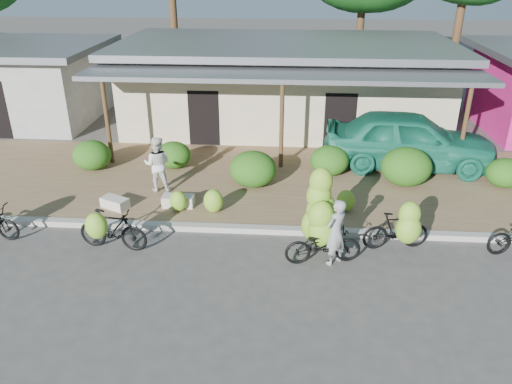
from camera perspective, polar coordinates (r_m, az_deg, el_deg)
ground at (r=10.96m, az=1.97°, el=-9.89°), size 100.00×100.00×0.00m
sidewalk at (r=15.29m, az=2.72°, el=1.14°), size 60.00×6.00×0.12m
curb at (r=12.61m, az=2.34°, el=-4.37°), size 60.00×0.25×0.15m
shop_main at (r=20.41m, az=3.30°, el=12.27°), size 13.00×8.50×3.35m
shop_grey at (r=23.38m, az=-25.37°, el=11.35°), size 7.00×6.00×3.15m
hedge_0 at (r=16.74m, az=-18.26°, el=4.02°), size 1.22×1.10×0.95m
hedge_1 at (r=16.25m, az=-9.40°, el=4.20°), size 1.11×1.00×0.87m
hedge_2 at (r=14.67m, az=-0.35°, el=2.63°), size 1.38×1.24×1.08m
hedge_3 at (r=15.66m, az=8.40°, el=3.58°), size 1.20×1.08×0.94m
hedge_4 at (r=15.39m, az=16.79°, el=2.78°), size 1.49×1.34×1.16m
hedge_5 at (r=16.39m, az=26.60°, el=1.95°), size 1.11×1.00×0.87m
bike_left at (r=12.11m, az=-16.30°, el=-4.10°), size 1.75×1.21×1.28m
bike_center at (r=11.41m, az=7.45°, el=-3.80°), size 1.81×1.30×2.10m
bike_right at (r=11.99m, az=16.11°, el=-4.01°), size 1.64×1.23×1.53m
loose_banana_a at (r=13.46m, az=-8.87°, el=-1.04°), size 0.46×0.39×0.58m
loose_banana_b at (r=13.27m, az=-4.89°, el=-1.03°), size 0.53×0.45×0.66m
loose_banana_c at (r=13.50m, az=10.22°, el=-1.00°), size 0.49×0.41×0.61m
sack_near at (r=13.79m, az=-8.88°, el=-1.00°), size 0.85×0.40×0.30m
sack_far at (r=14.08m, az=-15.82°, el=-1.20°), size 0.84×0.66×0.28m
vendor at (r=11.21m, az=9.11°, el=-4.57°), size 0.68×0.67×1.59m
bystander at (r=14.59m, az=-11.20°, el=3.15°), size 0.81×0.64×1.62m
teal_van at (r=16.71m, az=17.08°, el=5.74°), size 5.51×2.58×1.83m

